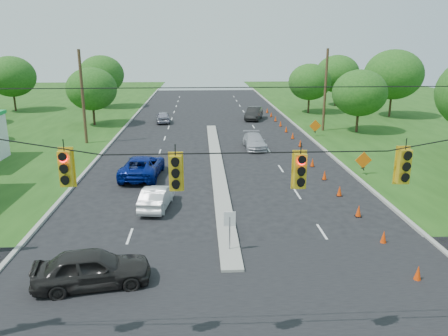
{
  "coord_description": "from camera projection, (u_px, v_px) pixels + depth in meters",
  "views": [
    {
      "loc": [
        -1.3,
        -12.71,
        9.54
      ],
      "look_at": [
        -0.0,
        10.73,
        2.8
      ],
      "focal_mm": 35.0,
      "sensor_mm": 36.0,
      "label": 1
    }
  ],
  "objects": [
    {
      "name": "ground",
      "position": [
        241.0,
        333.0,
        14.9
      ],
      "size": [
        160.0,
        160.0,
        0.0
      ],
      "primitive_type": "plane",
      "color": "black",
      "rests_on": "ground"
    },
    {
      "name": "cross_street",
      "position": [
        241.0,
        333.0,
        14.9
      ],
      "size": [
        160.0,
        14.0,
        0.02
      ],
      "primitive_type": "cube",
      "color": "black",
      "rests_on": "ground"
    },
    {
      "name": "curb_left",
      "position": [
        111.0,
        143.0,
        43.15
      ],
      "size": [
        0.25,
        110.0,
        0.16
      ],
      "primitive_type": "cube",
      "color": "gray",
      "rests_on": "ground"
    },
    {
      "name": "curb_right",
      "position": [
        313.0,
        141.0,
        44.23
      ],
      "size": [
        0.25,
        110.0,
        0.16
      ],
      "primitive_type": "cube",
      "color": "gray",
      "rests_on": "ground"
    },
    {
      "name": "median",
      "position": [
        217.0,
        166.0,
        35.05
      ],
      "size": [
        1.0,
        34.0,
        0.18
      ],
      "primitive_type": "cube",
      "color": "gray",
      "rests_on": "ground"
    },
    {
      "name": "median_sign",
      "position": [
        230.0,
        224.0,
        20.26
      ],
      "size": [
        0.55,
        0.06,
        2.05
      ],
      "color": "gray",
      "rests_on": "ground"
    },
    {
      "name": "signal_span",
      "position": [
        245.0,
        208.0,
        12.57
      ],
      "size": [
        25.6,
        0.32,
        9.0
      ],
      "color": "#422D1C",
      "rests_on": "ground"
    },
    {
      "name": "utility_pole_far_left",
      "position": [
        83.0,
        98.0,
        41.79
      ],
      "size": [
        0.28,
        0.28,
        9.0
      ],
      "primitive_type": "cylinder",
      "color": "#422D1C",
      "rests_on": "ground"
    },
    {
      "name": "utility_pole_far_right",
      "position": [
        325.0,
        91.0,
        47.92
      ],
      "size": [
        0.28,
        0.28,
        9.0
      ],
      "primitive_type": "cylinder",
      "color": "#422D1C",
      "rests_on": "ground"
    },
    {
      "name": "cone_0",
      "position": [
        418.0,
        273.0,
        18.09
      ],
      "size": [
        0.32,
        0.32,
        0.7
      ],
      "primitive_type": "cone",
      "color": "#DF3B08",
      "rests_on": "ground"
    },
    {
      "name": "cone_1",
      "position": [
        384.0,
        237.0,
        21.45
      ],
      "size": [
        0.32,
        0.32,
        0.7
      ],
      "primitive_type": "cone",
      "color": "#DF3B08",
      "rests_on": "ground"
    },
    {
      "name": "cone_2",
      "position": [
        359.0,
        211.0,
        24.81
      ],
      "size": [
        0.32,
        0.32,
        0.7
      ],
      "primitive_type": "cone",
      "color": "#DF3B08",
      "rests_on": "ground"
    },
    {
      "name": "cone_3",
      "position": [
        340.0,
        191.0,
        28.17
      ],
      "size": [
        0.32,
        0.32,
        0.7
      ],
      "primitive_type": "cone",
      "color": "#DF3B08",
      "rests_on": "ground"
    },
    {
      "name": "cone_4",
      "position": [
        325.0,
        175.0,
        31.53
      ],
      "size": [
        0.32,
        0.32,
        0.7
      ],
      "primitive_type": "cone",
      "color": "#DF3B08",
      "rests_on": "ground"
    },
    {
      "name": "cone_5",
      "position": [
        312.0,
        162.0,
        34.88
      ],
      "size": [
        0.32,
        0.32,
        0.7
      ],
      "primitive_type": "cone",
      "color": "#DF3B08",
      "rests_on": "ground"
    },
    {
      "name": "cone_6",
      "position": [
        302.0,
        152.0,
        38.24
      ],
      "size": [
        0.32,
        0.32,
        0.7
      ],
      "primitive_type": "cone",
      "color": "#DF3B08",
      "rests_on": "ground"
    },
    {
      "name": "cone_7",
      "position": [
        300.0,
        143.0,
        41.63
      ],
      "size": [
        0.32,
        0.32,
        0.7
      ],
      "primitive_type": "cone",
      "color": "#DF3B08",
      "rests_on": "ground"
    },
    {
      "name": "cone_8",
      "position": [
        293.0,
        136.0,
        44.99
      ],
      "size": [
        0.32,
        0.32,
        0.7
      ],
      "primitive_type": "cone",
      "color": "#DF3B08",
      "rests_on": "ground"
    },
    {
      "name": "cone_9",
      "position": [
        286.0,
        129.0,
        48.35
      ],
      "size": [
        0.32,
        0.32,
        0.7
      ],
      "primitive_type": "cone",
      "color": "#DF3B08",
      "rests_on": "ground"
    },
    {
      "name": "cone_10",
      "position": [
        281.0,
        124.0,
        51.71
      ],
      "size": [
        0.32,
        0.32,
        0.7
      ],
      "primitive_type": "cone",
      "color": "#DF3B08",
      "rests_on": "ground"
    },
    {
      "name": "cone_11",
      "position": [
        276.0,
        119.0,
        55.07
      ],
      "size": [
        0.32,
        0.32,
        0.7
      ],
      "primitive_type": "cone",
      "color": "#DF3B08",
      "rests_on": "ground"
    },
    {
      "name": "cone_12",
      "position": [
        271.0,
        114.0,
        58.43
      ],
      "size": [
        0.32,
        0.32,
        0.7
      ],
      "primitive_type": "cone",
      "color": "#DF3B08",
      "rests_on": "ground"
    },
    {
      "name": "cone_13",
      "position": [
        267.0,
        110.0,
        61.79
      ],
      "size": [
        0.32,
        0.32,
        0.7
      ],
      "primitive_type": "cone",
      "color": "#DF3B08",
      "rests_on": "ground"
    },
    {
      "name": "work_sign_1",
      "position": [
        363.0,
        161.0,
        32.45
      ],
      "size": [
        1.27,
        0.58,
        1.37
      ],
      "color": "black",
      "rests_on": "ground"
    },
    {
      "name": "work_sign_2",
      "position": [
        315.0,
        126.0,
        45.89
      ],
      "size": [
        1.27,
        0.58,
        1.37
      ],
      "color": "black",
      "rests_on": "ground"
    },
    {
      "name": "tree_4",
      "position": [
        11.0,
        77.0,
        61.95
      ],
      "size": [
        6.72,
        6.72,
        7.84
      ],
      "color": "black",
      "rests_on": "ground"
    },
    {
      "name": "tree_5",
      "position": [
        92.0,
        89.0,
        51.35
      ],
      "size": [
        5.88,
        5.88,
        6.86
      ],
      "color": "black",
      "rests_on": "ground"
    },
    {
      "name": "tree_6",
      "position": [
        101.0,
        75.0,
        65.47
      ],
      "size": [
        6.72,
        6.72,
        7.84
      ],
      "color": "black",
      "rests_on": "ground"
    },
    {
      "name": "tree_9",
      "position": [
        360.0,
        93.0,
        47.19
      ],
      "size": [
        5.88,
        5.88,
        6.86
      ],
      "color": "black",
      "rests_on": "ground"
    },
    {
      "name": "tree_10",
      "position": [
        393.0,
        75.0,
        56.87
      ],
      "size": [
        7.56,
        7.56,
        8.82
      ],
      "color": "black",
      "rests_on": "ground"
    },
    {
      "name": "tree_11",
      "position": [
        337.0,
        74.0,
        67.38
      ],
      "size": [
        6.72,
        6.72,
        7.84
      ],
      "color": "black",
      "rests_on": "ground"
    },
    {
      "name": "tree_12",
      "position": [
        310.0,
        82.0,
        60.52
      ],
      "size": [
        5.88,
        5.88,
        6.86
      ],
      "color": "black",
      "rests_on": "ground"
    },
    {
      "name": "black_sedan",
      "position": [
        92.0,
        268.0,
        17.6
      ],
      "size": [
        4.9,
        2.63,
        1.58
      ],
      "primitive_type": "imported",
      "rotation": [
        0.0,
        0.0,
        1.74
      ],
      "color": "black",
      "rests_on": "ground"
    },
    {
      "name": "white_sedan",
      "position": [
        157.0,
        197.0,
        26.08
      ],
      "size": [
        1.94,
        4.21,
        1.34
      ],
      "primitive_type": "imported",
      "rotation": [
        0.0,
        0.0,
        3.01
      ],
      "color": "silver",
      "rests_on": "ground"
    },
    {
      "name": "blue_pickup",
      "position": [
        142.0,
        166.0,
        32.15
      ],
      "size": [
        3.07,
        5.94,
        1.6
      ],
      "primitive_type": "imported",
      "rotation": [
        0.0,
        0.0,
        3.07
      ],
      "color": "navy",
      "rests_on": "ground"
    },
    {
      "name": "silver_car_far",
      "position": [
        254.0,
        141.0,
        40.88
      ],
      "size": [
        2.01,
        4.69,
        1.35
      ],
      "primitive_type": "imported",
      "rotation": [
        0.0,
        0.0,
        0.03
      ],
      "color": "#AAABB5",
      "rests_on": "ground"
    },
    {
      "name": "silver_car_oncoming",
      "position": [
        163.0,
        117.0,
        54.12
      ],
      "size": [
        2.06,
        4.24,
        1.39
      ],
      "primitive_type": "imported",
      "rotation": [
        0.0,
        0.0,
        3.25
      ],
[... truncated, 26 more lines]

